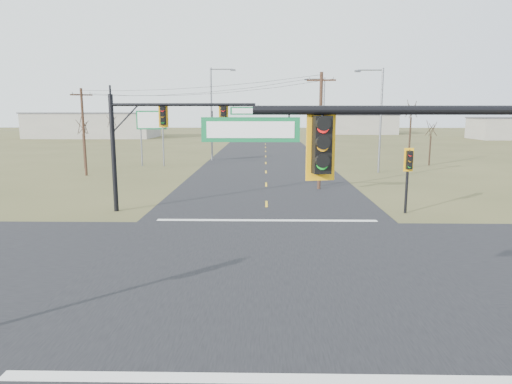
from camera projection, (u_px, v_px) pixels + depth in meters
ground at (267, 267)px, 17.48m from camera, size 320.00×320.00×0.00m
road_ew at (267, 266)px, 17.48m from camera, size 160.00×14.00×0.02m
road_ns at (267, 266)px, 17.48m from camera, size 14.00×160.00×0.02m
stop_bar_near at (269, 379)px, 10.09m from camera, size 12.00×0.40×0.01m
stop_bar_far at (267, 220)px, 24.86m from camera, size 12.00×0.40×0.01m
mast_arm_far at (164, 127)px, 26.43m from camera, size 8.84×0.54×6.87m
pedestal_signal_ne at (409, 165)px, 26.16m from camera, size 0.58×0.50×3.85m
utility_pole_near at (320, 129)px, 34.36m from camera, size 2.14×0.43×8.78m
utility_pole_far at (84, 130)px, 41.98m from camera, size 1.87×0.82×8.00m
highway_sign at (152, 127)px, 49.47m from camera, size 3.18×0.59×6.01m
streetlight_a at (379, 115)px, 43.87m from camera, size 2.80×0.41×9.98m
streetlight_b at (322, 111)px, 65.88m from camera, size 3.01×0.47×10.73m
streetlight_c at (213, 109)px, 54.96m from camera, size 3.09×0.34×11.08m
bare_tree_a at (82, 125)px, 47.27m from camera, size 2.39×2.39×5.71m
bare_tree_b at (112, 120)px, 61.17m from camera, size 2.90×2.90×6.02m
bare_tree_c at (431, 128)px, 50.06m from camera, size 2.69×2.69×5.26m
bare_tree_d at (411, 109)px, 59.00m from camera, size 3.33×3.33×7.82m
warehouse_left at (94, 126)px, 106.40m from camera, size 28.00×14.00×5.50m
warehouse_mid at (356, 125)px, 124.90m from camera, size 20.00×12.00×5.00m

